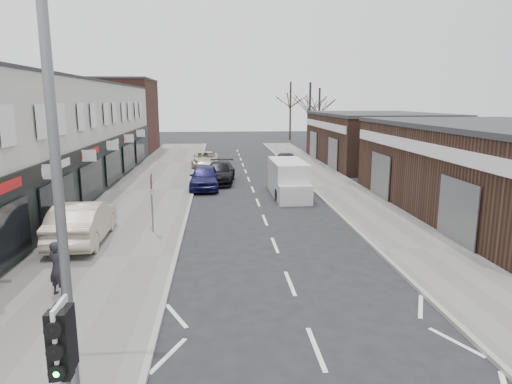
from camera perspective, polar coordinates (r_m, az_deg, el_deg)
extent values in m
cube|color=slate|center=(30.70, -13.08, 0.23)|extent=(5.50, 64.00, 0.12)
cube|color=slate|center=(31.41, 10.10, 0.60)|extent=(3.50, 64.00, 0.12)
cube|color=beige|center=(29.62, -27.18, 5.70)|extent=(8.00, 41.00, 7.10)
cube|color=#4B2820|center=(54.03, -16.98, 8.94)|extent=(8.00, 10.00, 8.00)
cube|color=#3D261C|center=(26.59, 29.05, 2.18)|extent=(10.00, 18.00, 4.50)
cube|color=#3D261C|center=(44.49, 14.72, 6.38)|extent=(10.00, 16.00, 4.50)
cube|color=silver|center=(6.96, -23.05, -16.72)|extent=(0.05, 0.55, 1.10)
cube|color=black|center=(6.86, -23.37, -17.18)|extent=(0.28, 0.22, 0.95)
sphere|color=#0CE533|center=(6.91, -23.50, -19.84)|extent=(0.18, 0.18, 0.18)
cube|color=black|center=(7.06, -22.74, -16.28)|extent=(0.26, 0.20, 0.90)
cylinder|color=slate|center=(7.62, -23.27, -2.63)|extent=(0.16, 0.16, 8.00)
cylinder|color=slate|center=(20.53, -12.87, -1.50)|extent=(0.07, 0.07, 2.50)
cube|color=white|center=(20.40, -12.81, 0.15)|extent=(0.04, 0.45, 0.25)
cube|color=silver|center=(28.59, 4.01, 1.77)|extent=(2.03, 4.77, 2.17)
cube|color=silver|center=(25.98, 4.93, -0.38)|extent=(1.92, 0.85, 1.14)
cylinder|color=black|center=(26.98, 2.67, -0.35)|extent=(0.23, 0.72, 0.72)
cylinder|color=black|center=(27.26, 6.35, -0.29)|extent=(0.23, 0.72, 0.72)
cylinder|color=black|center=(30.22, 1.86, 0.93)|extent=(0.23, 0.72, 0.72)
cylinder|color=black|center=(30.47, 5.16, 0.97)|extent=(0.23, 0.72, 0.72)
imported|color=#B5A491|center=(20.02, -20.86, -3.46)|extent=(1.94, 5.23, 1.71)
imported|color=black|center=(14.94, -23.61, -8.72)|extent=(0.72, 0.62, 1.67)
imported|color=#161542|center=(30.72, -6.46, 1.87)|extent=(1.94, 4.73, 1.61)
imported|color=black|center=(32.93, -4.60, 2.43)|extent=(2.54, 5.26, 1.48)
imported|color=#C1B69A|center=(40.92, -6.34, 4.07)|extent=(2.32, 4.95, 1.37)
imported|color=white|center=(34.65, 3.81, 2.82)|extent=(1.75, 4.33, 1.40)
imported|color=black|center=(39.03, 3.74, 3.93)|extent=(2.26, 4.80, 1.59)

